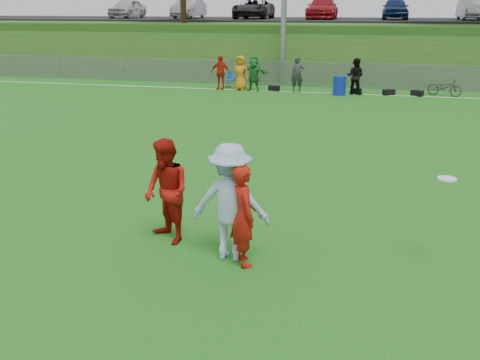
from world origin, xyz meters
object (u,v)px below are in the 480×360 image
(frisbee, at_px, (447,179))
(bicycle, at_px, (445,87))
(player_red_left, at_px, (244,215))
(player_blue, at_px, (230,202))
(player_red_center, at_px, (167,192))
(recycling_bin, at_px, (339,85))

(frisbee, relative_size, bicycle, 0.19)
(player_red_left, xyz_separation_m, player_blue, (-0.26, 0.17, 0.14))
(player_red_center, distance_m, frisbee, 4.66)
(player_red_center, xyz_separation_m, player_blue, (1.26, -0.38, 0.05))
(player_red_center, bearing_deg, bicycle, 108.87)
(player_red_left, height_order, player_red_center, player_red_center)
(bicycle, bearing_deg, player_red_center, -178.78)
(frisbee, xyz_separation_m, bicycle, (2.19, 18.17, -1.07))
(player_blue, bearing_deg, player_red_left, 145.28)
(frisbee, bearing_deg, player_red_left, -167.24)
(player_red_center, relative_size, player_blue, 0.95)
(player_red_left, distance_m, player_red_center, 1.62)
(recycling_bin, bearing_deg, frisbee, -81.35)
(player_red_center, xyz_separation_m, bicycle, (6.81, 18.32, -0.53))
(player_red_left, bearing_deg, player_blue, 26.77)
(player_red_center, relative_size, bicycle, 1.20)
(player_red_left, xyz_separation_m, bicycle, (5.29, 18.87, -0.44))
(player_blue, relative_size, bicycle, 1.26)
(player_blue, distance_m, recycling_bin, 17.85)
(recycling_bin, relative_size, bicycle, 0.57)
(player_red_left, relative_size, recycling_bin, 1.89)
(player_blue, bearing_deg, recycling_bin, -93.90)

